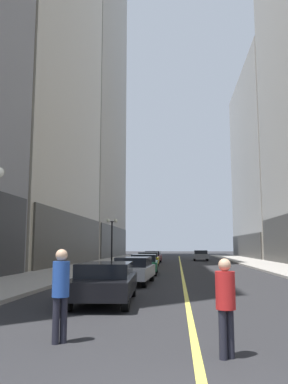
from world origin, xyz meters
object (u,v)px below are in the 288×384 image
car_silver (134,269)px  car_maroon (153,256)px  pedestrian_in_red_jacket (226,300)px  car_yellow (148,259)px  car_grey (201,255)px  street_lamp_left_far (112,231)px  car_black (105,281)px  car_green (144,263)px  pedestrian_in_blue_hoodie (61,287)px

car_silver → car_maroon: size_ratio=1.06×
car_silver → pedestrian_in_red_jacket: (3.03, -12.83, 0.26)m
car_yellow → car_grey: (5.66, 14.99, -0.00)m
pedestrian_in_red_jacket → street_lamp_left_far: 30.09m
car_silver → pedestrian_in_red_jacket: pedestrian_in_red_jacket is taller
car_black → car_grey: (5.45, 37.84, -0.00)m
car_grey → street_lamp_left_far: size_ratio=0.94×
car_silver → car_grey: same height
car_black → car_green: bearing=89.0°
car_grey → pedestrian_in_red_jacket: 44.17m
car_yellow → street_lamp_left_far: size_ratio=1.04×
car_yellow → street_lamp_left_far: street_lamp_left_far is taller
pedestrian_in_blue_hoodie → car_yellow: bearing=90.7°
car_green → pedestrian_in_blue_hoodie: 18.67m
car_yellow → car_grey: 16.02m
car_grey → car_silver: bearing=-99.4°
car_silver → car_grey: size_ratio=1.14×
pedestrian_in_red_jacket → street_lamp_left_far: (-6.90, 29.19, 2.28)m
car_grey → pedestrian_in_blue_hoodie: pedestrian_in_blue_hoodie is taller
car_yellow → car_grey: bearing=69.3°
car_green → car_maroon: bearing=91.6°
car_yellow → pedestrian_in_blue_hoodie: bearing=-89.3°
car_silver → street_lamp_left_far: (-3.87, 16.36, 2.54)m
car_maroon → pedestrian_in_blue_hoodie: size_ratio=2.45×
car_silver → car_grey: 31.71m
car_grey → pedestrian_in_blue_hoodie: size_ratio=2.27×
car_yellow → pedestrian_in_blue_hoodie: (0.34, -28.36, 0.35)m
car_yellow → pedestrian_in_red_jacket: (3.48, -29.13, 0.25)m
car_grey → pedestrian_in_red_jacket: (-2.17, -44.12, 0.26)m
car_silver → pedestrian_in_red_jacket: size_ratio=2.82×
car_yellow → street_lamp_left_far: 4.26m
car_black → pedestrian_in_blue_hoodie: size_ratio=2.64×
car_black → car_yellow: bearing=90.5°
car_silver → car_maroon: same height
car_silver → car_grey: bearing=80.6°
car_green → car_yellow: same height
car_maroon → street_lamp_left_far: street_lamp_left_far is taller
car_yellow → car_silver: bearing=-88.4°
car_silver → car_green: same height
street_lamp_left_far → car_green: bearing=-68.5°
pedestrian_in_blue_hoodie → car_silver: bearing=89.4°
pedestrian_in_blue_hoodie → pedestrian_in_red_jacket: 3.24m
car_yellow → pedestrian_in_blue_hoodie: pedestrian_in_blue_hoodie is taller
car_green → street_lamp_left_far: size_ratio=1.01×
pedestrian_in_blue_hoodie → pedestrian_in_red_jacket: pedestrian_in_blue_hoodie is taller
car_maroon → street_lamp_left_far: (-3.36, -7.66, 2.54)m
car_silver → car_green: (-0.03, 6.61, -0.00)m
car_silver → car_black: bearing=-92.2°
car_yellow → pedestrian_in_blue_hoodie: size_ratio=2.53×
car_maroon → car_grey: same height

